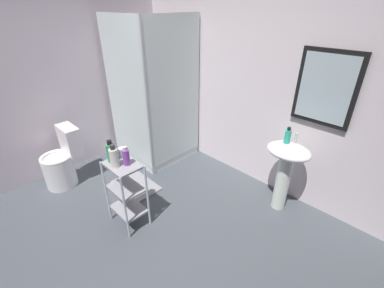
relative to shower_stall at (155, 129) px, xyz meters
The scene contains 14 objects.
ground_plane 1.77m from the shower_stall, 46.10° to the right, with size 4.20×4.20×0.02m, color #494F56.
wall_back 1.56m from the shower_stall, 27.54° to the left, with size 4.20×0.14×2.50m.
wall_left 1.60m from the shower_stall, 118.60° to the right, with size 0.10×4.20×2.50m, color silver.
shower_stall is the anchor object (origin of this frame).
pedestal_sink 1.93m from the shower_stall, ahead, with size 0.46×0.37×0.81m.
sink_faucet 1.99m from the shower_stall, 12.25° to the left, with size 0.03×0.03×0.10m, color silver.
toilet 1.31m from the shower_stall, 103.31° to the right, with size 0.37×0.49×0.76m.
storage_cart 1.38m from the shower_stall, 50.11° to the right, with size 0.38×0.28×0.74m.
hand_soap_bottle 1.92m from the shower_stall, ahead, with size 0.06×0.06×0.18m.
body_wash_bottle_green 1.39m from the shower_stall, 54.84° to the right, with size 0.08×0.08×0.23m.
lotion_bottle_white 1.48m from the shower_stall, 52.00° to the right, with size 0.08×0.08×0.23m.
conditioner_bottle_purple 1.43m from the shower_stall, 48.01° to the right, with size 0.07×0.07×0.19m.
rinse_cup 1.28m from the shower_stall, 52.23° to the right, with size 0.07×0.07×0.09m, color silver.
bath_mat 0.90m from the shower_stall, 58.53° to the right, with size 0.60×0.40×0.02m, color gray.
Camera 1 is at (1.65, -0.83, 2.09)m, focal length 24.21 mm.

